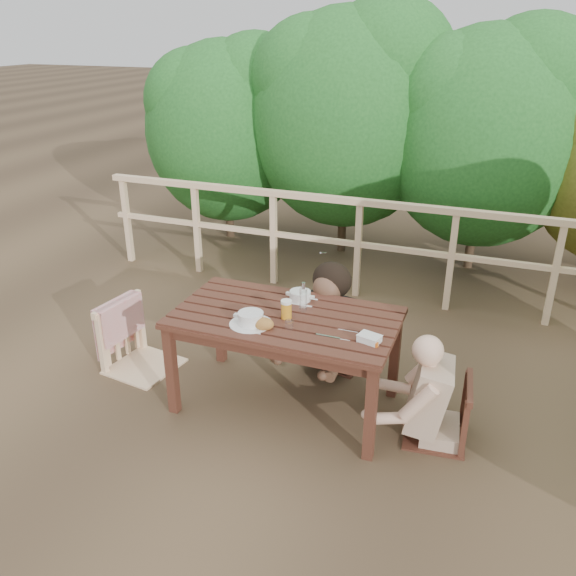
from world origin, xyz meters
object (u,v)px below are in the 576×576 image
(diner_right, at_px, (449,358))
(butter_tub, at_px, (369,339))
(woman, at_px, (343,282))
(beer_glass, at_px, (286,310))
(soup_near, at_px, (251,319))
(chair_right, at_px, (441,383))
(tumbler, at_px, (289,325))
(soup_far, at_px, (300,296))
(chair_left, at_px, (138,311))
(bread_roll, at_px, (264,324))
(table, at_px, (286,361))
(chair_far, at_px, (341,311))
(bottle, at_px, (303,298))

(diner_right, height_order, butter_tub, diner_right)
(woman, bearing_deg, butter_tub, 128.07)
(beer_glass, bearing_deg, soup_near, -139.87)
(chair_right, xyz_separation_m, tumbler, (-0.98, -0.17, 0.32))
(soup_far, xyz_separation_m, butter_tub, (0.61, -0.41, -0.01))
(chair_left, bearing_deg, soup_near, -94.72)
(beer_glass, bearing_deg, chair_left, 175.99)
(bread_roll, height_order, beer_glass, beer_glass)
(table, bearing_deg, butter_tub, -14.34)
(chair_far, height_order, beer_glass, chair_far)
(diner_right, xyz_separation_m, butter_tub, (-0.48, -0.16, 0.12))
(table, height_order, chair_far, chair_far)
(diner_right, relative_size, bottle, 5.40)
(bread_roll, distance_m, butter_tub, 0.69)
(chair_right, bearing_deg, chair_left, -96.33)
(chair_far, xyz_separation_m, chair_right, (0.88, -0.72, -0.03))
(soup_near, xyz_separation_m, tumbler, (0.26, 0.03, -0.01))
(woman, height_order, tumbler, woman)
(soup_far, bearing_deg, table, -93.37)
(chair_right, height_order, bread_roll, chair_right)
(soup_near, height_order, beer_glass, beer_glass)
(chair_far, distance_m, butter_tub, 1.02)
(beer_glass, bearing_deg, soup_far, 91.63)
(soup_near, distance_m, tumbler, 0.26)
(diner_right, distance_m, bottle, 1.04)
(diner_right, distance_m, soup_near, 1.30)
(bottle, height_order, butter_tub, bottle)
(table, bearing_deg, bottle, 47.08)
(woman, relative_size, bread_roll, 9.94)
(chair_left, relative_size, chair_right, 1.22)
(chair_right, distance_m, bottle, 1.07)
(chair_right, bearing_deg, beer_glass, -92.95)
(bottle, relative_size, tumbler, 3.30)
(chair_left, distance_m, bottle, 1.37)
(woman, bearing_deg, chair_far, 102.55)
(table, height_order, soup_far, soup_far)
(diner_right, height_order, tumbler, diner_right)
(chair_left, height_order, butter_tub, chair_left)
(table, height_order, diner_right, diner_right)
(bottle, distance_m, tumbler, 0.28)
(diner_right, distance_m, tumbler, 1.04)
(chair_far, bearing_deg, chair_right, -26.70)
(chair_right, relative_size, soup_near, 2.90)
(bread_roll, bearing_deg, butter_tub, 5.28)
(chair_left, bearing_deg, tumbler, -90.88)
(woman, relative_size, bottle, 6.09)
(chair_right, bearing_deg, tumbler, -85.38)
(chair_left, xyz_separation_m, butter_tub, (1.86, -0.21, 0.23))
(table, distance_m, soup_near, 0.48)
(chair_left, height_order, chair_far, chair_left)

